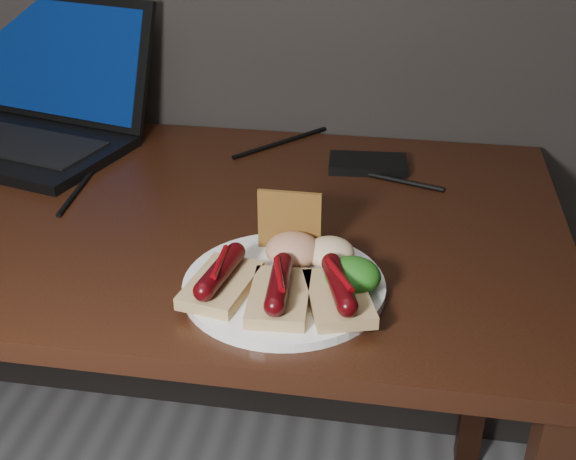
% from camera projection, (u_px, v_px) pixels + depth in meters
% --- Properties ---
extents(desk, '(1.40, 0.70, 0.75)m').
position_uv_depth(desk, '(112.00, 252.00, 1.17)').
color(desk, black).
rests_on(desk, ground).
extents(laptop, '(0.45, 0.41, 0.25)m').
position_uv_depth(laptop, '(35.00, 112.00, 1.33)').
color(laptop, black).
rests_on(laptop, desk).
extents(hard_drive, '(0.14, 0.08, 0.02)m').
position_uv_depth(hard_drive, '(368.00, 164.00, 1.24)').
color(hard_drive, black).
rests_on(hard_drive, desk).
extents(desk_cables, '(1.00, 0.43, 0.01)m').
position_uv_depth(desk_cables, '(147.00, 165.00, 1.24)').
color(desk_cables, black).
rests_on(desk_cables, desk).
extents(plate, '(0.30, 0.30, 0.01)m').
position_uv_depth(plate, '(284.00, 286.00, 0.91)').
color(plate, white).
rests_on(plate, desk).
extents(bread_sausage_left, '(0.09, 0.13, 0.04)m').
position_uv_depth(bread_sausage_left, '(221.00, 279.00, 0.88)').
color(bread_sausage_left, tan).
rests_on(bread_sausage_left, plate).
extents(bread_sausage_center, '(0.08, 0.12, 0.04)m').
position_uv_depth(bread_sausage_center, '(279.00, 291.00, 0.86)').
color(bread_sausage_center, tan).
rests_on(bread_sausage_center, plate).
extents(bread_sausage_right, '(0.10, 0.13, 0.04)m').
position_uv_depth(bread_sausage_right, '(339.00, 292.00, 0.86)').
color(bread_sausage_right, tan).
rests_on(bread_sausage_right, plate).
extents(crispbread, '(0.08, 0.01, 0.08)m').
position_uv_depth(crispbread, '(290.00, 221.00, 0.96)').
color(crispbread, olive).
rests_on(crispbread, plate).
extents(salad_greens, '(0.07, 0.07, 0.04)m').
position_uv_depth(salad_greens, '(353.00, 275.00, 0.88)').
color(salad_greens, '#155611').
rests_on(salad_greens, plate).
extents(salsa_mound, '(0.07, 0.07, 0.04)m').
position_uv_depth(salsa_mound, '(293.00, 250.00, 0.94)').
color(salsa_mound, maroon).
rests_on(salsa_mound, plate).
extents(coleslaw_mound, '(0.06, 0.06, 0.04)m').
position_uv_depth(coleslaw_mound, '(330.00, 252.00, 0.94)').
color(coleslaw_mound, silver).
rests_on(coleslaw_mound, plate).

